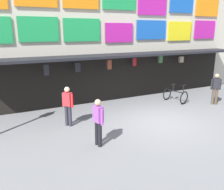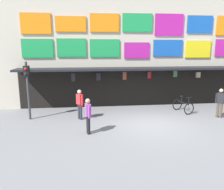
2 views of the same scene
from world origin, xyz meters
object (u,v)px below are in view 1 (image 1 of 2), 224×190
Objects in this scene: bicycle_parked at (175,95)px; pedestrian_in_red at (68,104)px; pedestrian_in_green at (98,120)px; pedestrian_in_blue at (216,87)px.

pedestrian_in_red is at bearing -173.70° from bicycle_parked.
pedestrian_in_green reaches higher than bicycle_parked.
bicycle_parked is 6.35m from pedestrian_in_red.
pedestrian_in_red is 1.00× the size of pedestrian_in_blue.
bicycle_parked is at bearing 142.61° from pedestrian_in_blue.
pedestrian_in_red is at bearing 101.45° from pedestrian_in_green.
pedestrian_in_blue reaches higher than bicycle_parked.
pedestrian_in_green is 7.64m from pedestrian_in_blue.
pedestrian_in_blue is (7.46, 1.63, 0.04)m from pedestrian_in_green.
bicycle_parked is 0.78× the size of pedestrian_in_blue.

